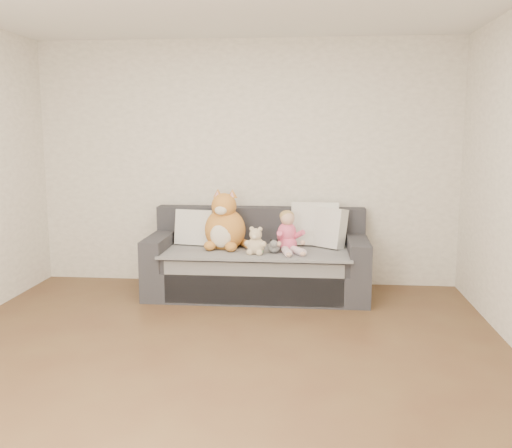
% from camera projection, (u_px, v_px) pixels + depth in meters
% --- Properties ---
extents(room_shell, '(5.00, 5.00, 5.00)m').
position_uv_depth(room_shell, '(214.00, 180.00, 4.06)').
color(room_shell, brown).
rests_on(room_shell, ground).
extents(sofa, '(2.20, 0.94, 0.85)m').
position_uv_depth(sofa, '(258.00, 264.00, 5.81)').
color(sofa, '#2C2C32').
rests_on(sofa, ground).
extents(cushion_left, '(0.43, 0.25, 0.38)m').
position_uv_depth(cushion_left, '(195.00, 227.00, 5.93)').
color(cushion_left, silver).
rests_on(cushion_left, sofa).
extents(cushion_right_back, '(0.49, 0.22, 0.46)m').
position_uv_depth(cushion_right_back, '(315.00, 224.00, 5.91)').
color(cushion_right_back, silver).
rests_on(cushion_right_back, sofa).
extents(cushion_right_front, '(0.47, 0.43, 0.42)m').
position_uv_depth(cushion_right_front, '(325.00, 227.00, 5.82)').
color(cushion_right_front, silver).
rests_on(cushion_right_front, sofa).
extents(toddler, '(0.29, 0.42, 0.41)m').
position_uv_depth(toddler, '(288.00, 234.00, 5.59)').
color(toddler, '#EF548D').
rests_on(toddler, sofa).
extents(plush_cat, '(0.50, 0.43, 0.63)m').
position_uv_depth(plush_cat, '(225.00, 226.00, 5.73)').
color(plush_cat, '#B66628').
rests_on(plush_cat, sofa).
extents(teddy_bear, '(0.22, 0.17, 0.27)m').
position_uv_depth(teddy_bear, '(256.00, 243.00, 5.47)').
color(teddy_bear, '#CBB28C').
rests_on(teddy_bear, sofa).
extents(plush_cow, '(0.12, 0.19, 0.15)m').
position_uv_depth(plush_cow, '(274.00, 247.00, 5.54)').
color(plush_cow, white).
rests_on(plush_cow, sofa).
extents(sippy_cup, '(0.11, 0.09, 0.13)m').
position_uv_depth(sippy_cup, '(258.00, 247.00, 5.48)').
color(sippy_cup, purple).
rests_on(sippy_cup, sofa).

